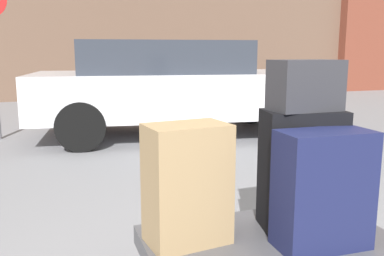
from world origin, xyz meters
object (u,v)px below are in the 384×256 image
object	(u,v)px
bollard_kerb_mid	(251,90)
bollard_kerb_far	(293,88)
suitcase_navy_center	(323,190)
suitcase_black_rear_left	(301,170)
bicycle_leaning	(256,84)
bollard_kerb_near	(199,91)
suitcase_tan_stacked_top	(187,184)
parked_car	(175,86)
luggage_cart	(268,250)
duffel_bag_charcoal_topmost_pile	(305,85)

from	to	relation	value
bollard_kerb_mid	bollard_kerb_far	distance (m)	1.17
suitcase_navy_center	bollard_kerb_far	size ratio (longest dim) A/B	0.77
suitcase_black_rear_left	bollard_kerb_mid	xyz separation A→B (m)	(3.39, 7.30, -0.29)
bicycle_leaning	bollard_kerb_near	bearing A→B (deg)	-144.83
suitcase_navy_center	bicycle_leaning	world-z (taller)	bicycle_leaning
suitcase_navy_center	bollard_kerb_mid	world-z (taller)	suitcase_navy_center
suitcase_black_rear_left	suitcase_navy_center	bearing A→B (deg)	-86.39
suitcase_tan_stacked_top	bollard_kerb_far	distance (m)	8.94
suitcase_black_rear_left	parked_car	xyz separation A→B (m)	(0.57, 4.27, 0.11)
parked_car	bollard_kerb_near	world-z (taller)	parked_car
suitcase_navy_center	bollard_kerb_near	size ratio (longest dim) A/B	0.77
luggage_cart	bollard_kerb_near	bearing A→B (deg)	72.96
suitcase_black_rear_left	bollard_kerb_near	xyz separation A→B (m)	(2.04, 7.30, -0.29)
suitcase_tan_stacked_top	bollard_kerb_far	size ratio (longest dim) A/B	0.80
suitcase_navy_center	bollard_kerb_far	bearing A→B (deg)	60.09
suitcase_black_rear_left	suitcase_navy_center	xyz separation A→B (m)	(-0.03, -0.23, -0.03)
duffel_bag_charcoal_topmost_pile	bicycle_leaning	bearing A→B (deg)	62.59
bollard_kerb_far	bollard_kerb_mid	bearing A→B (deg)	180.00
bollard_kerb_far	parked_car	bearing A→B (deg)	-142.85
duffel_bag_charcoal_topmost_pile	suitcase_tan_stacked_top	bearing A→B (deg)	176.69
parked_car	suitcase_black_rear_left	bearing A→B (deg)	-97.65
parked_car	bollard_kerb_far	distance (m)	5.03
bollard_kerb_near	bollard_kerb_far	world-z (taller)	same
luggage_cart	suitcase_tan_stacked_top	xyz separation A→B (m)	(-0.40, 0.08, 0.37)
bicycle_leaning	bollard_kerb_mid	size ratio (longest dim) A/B	2.40
parked_car	bicycle_leaning	distance (m)	6.02
suitcase_navy_center	duffel_bag_charcoal_topmost_pile	distance (m)	0.53
suitcase_black_rear_left	bollard_kerb_far	size ratio (longest dim) A/B	0.85
suitcase_tan_stacked_top	bicycle_leaning	bearing A→B (deg)	53.64
bicycle_leaning	bollard_kerb_far	bearing A→B (deg)	-82.73
duffel_bag_charcoal_topmost_pile	parked_car	distance (m)	4.32
luggage_cart	duffel_bag_charcoal_topmost_pile	size ratio (longest dim) A/B	3.56
suitcase_navy_center	bollard_kerb_mid	bearing A→B (deg)	67.04
bollard_kerb_near	bollard_kerb_far	xyz separation A→B (m)	(2.53, 0.00, 0.00)
bollard_kerb_mid	bollard_kerb_near	bearing A→B (deg)	180.00
suitcase_navy_center	suitcase_tan_stacked_top	world-z (taller)	suitcase_tan_stacked_top
parked_car	bicycle_leaning	bearing A→B (deg)	50.92
bollard_kerb_near	bollard_kerb_mid	size ratio (longest dim) A/B	1.00
bollard_kerb_far	bollard_kerb_near	bearing A→B (deg)	180.00
bicycle_leaning	luggage_cart	bearing A→B (deg)	-116.97
parked_car	bollard_kerb_far	size ratio (longest dim) A/B	6.14
suitcase_tan_stacked_top	duffel_bag_charcoal_topmost_pile	size ratio (longest dim) A/B	1.68
parked_car	luggage_cart	bearing A→B (deg)	-100.36
duffel_bag_charcoal_topmost_pile	suitcase_navy_center	bearing A→B (deg)	-99.28
suitcase_tan_stacked_top	bollard_kerb_mid	distance (m)	8.31
suitcase_navy_center	duffel_bag_charcoal_topmost_pile	xyz separation A→B (m)	(0.03, 0.23, 0.47)
suitcase_tan_stacked_top	bollard_kerb_far	xyz separation A→B (m)	(5.19, 7.28, -0.27)
luggage_cart	parked_car	distance (m)	4.43
suitcase_black_rear_left	suitcase_navy_center	size ratio (longest dim) A/B	1.11
duffel_bag_charcoal_topmost_pile	bicycle_leaning	world-z (taller)	duffel_bag_charcoal_topmost_pile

